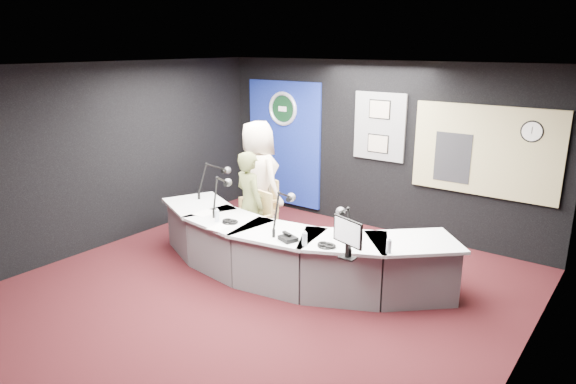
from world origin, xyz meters
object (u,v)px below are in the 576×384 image
Objects in this scene: broadcast_desk at (286,249)px; person_woman at (250,204)px; armchair_left at (258,207)px; armchair_right at (250,226)px; person_man at (258,180)px.

broadcast_desk is 0.97m from person_woman.
person_woman is at bearing -41.76° from armchair_left.
person_woman is at bearing 163.68° from broadcast_desk.
armchair_right is at bearing -41.76° from armchair_left.
person_man is at bearing 143.66° from broadcast_desk.
person_woman is at bearing 0.00° from armchair_right.
person_man reaches higher than person_woman.
person_man is (0.00, 0.00, 0.46)m from armchair_left.
armchair_left is 0.46m from person_man.
armchair_right is 0.48× the size of person_man.
armchair_left is at bearing 143.66° from broadcast_desk.
armchair_left is (-1.24, 0.91, 0.12)m from broadcast_desk.
broadcast_desk is at bearing -18.99° from armchair_left.
armchair_right reaches higher than broadcast_desk.
person_woman reaches higher than armchair_right.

